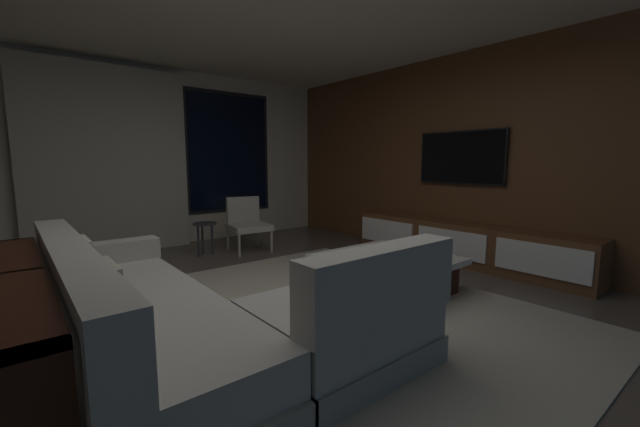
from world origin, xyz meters
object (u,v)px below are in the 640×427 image
Objects in this scene: accent_chair_near_window at (247,221)px; mounted_tv at (461,157)px; media_console at (463,244)px; book_stack_on_coffee_table at (376,254)px; sectional_couch at (192,321)px; side_stool at (205,229)px; coffee_table at (387,273)px; console_table_behind_couch at (3,337)px.

accent_chair_near_window is 0.65× the size of mounted_tv.
mounted_tv is at bearing 47.55° from media_console.
mounted_tv reaches higher than media_console.
sectional_couch is at bearing -175.25° from book_stack_on_coffee_table.
accent_chair_near_window reaches higher than side_stool.
accent_chair_near_window is (1.83, 2.64, 0.14)m from sectional_couch.
coffee_table is 2.72m from side_stool.
sectional_couch is at bearing -176.41° from media_console.
media_console is 2.59× the size of mounted_tv.
media_console is (1.57, 0.09, 0.06)m from coffee_table.
side_stool is (-0.60, 0.10, -0.06)m from accent_chair_near_window.
console_table_behind_couch is at bearing -137.57° from accent_chair_near_window.
console_table_behind_couch is at bearing 171.86° from sectional_couch.
media_console reaches higher than side_stool.
accent_chair_near_window is at bearing 91.34° from book_stack_on_coffee_table.
sectional_couch is 2.09× the size of mounted_tv.
coffee_table is 2.95m from console_table_behind_couch.
side_stool is at bearing 107.12° from coffee_table.
coffee_table is 1.49× the size of accent_chair_near_window.
console_table_behind_couch reaches higher than side_stool.
sectional_couch is 2.16× the size of coffee_table.
media_console is (2.37, -2.51, -0.12)m from side_stool.
sectional_couch is 5.43× the size of side_stool.
mounted_tv is at bearing 3.57° from console_table_behind_couch.
coffee_table is at bearing 0.16° from console_table_behind_couch.
sectional_couch is at bearing -8.14° from console_table_behind_couch.
mounted_tv is 0.57× the size of console_table_behind_couch.
mounted_tv is (3.78, 0.42, 1.06)m from sectional_couch.
sectional_couch is at bearing -173.60° from mounted_tv.
sectional_couch is 0.81× the size of media_console.
side_stool reaches higher than book_stack_on_coffee_table.
console_table_behind_couch is (-4.51, -0.10, 0.16)m from media_console.
side_stool reaches higher than coffee_table.
book_stack_on_coffee_table is 0.14× the size of console_table_behind_couch.
mounted_tv is (0.18, 0.20, 1.10)m from media_console.
media_console is 1.48× the size of console_table_behind_couch.
mounted_tv reaches higher than console_table_behind_couch.
side_stool is at bearing 65.85° from sectional_couch.
mounted_tv is (1.95, -2.21, 0.92)m from accent_chair_near_window.
media_console reaches higher than book_stack_on_coffee_table.
console_table_behind_couch is (-2.74, -2.51, -0.02)m from accent_chair_near_window.
coffee_table is (2.03, 0.14, -0.10)m from sectional_couch.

